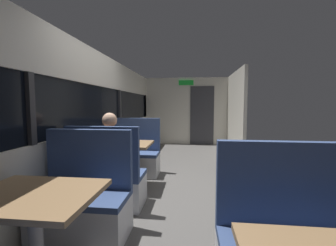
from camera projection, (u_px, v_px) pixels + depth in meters
ground_plane at (178, 189)px, 3.61m from camera, size 3.30×9.20×0.02m
carriage_window_panel_left at (91, 120)px, 3.68m from camera, size 0.09×8.48×2.30m
carriage_end_bulkhead at (188, 111)px, 7.66m from camera, size 2.90×0.11×2.30m
carriage_aisle_panel_right at (235, 112)px, 6.33m from camera, size 0.08×2.40×2.30m
dining_table_near_window at (34, 206)px, 1.59m from camera, size 0.90×0.70×0.74m
bench_near_window_facing_entry at (83, 205)px, 2.30m from camera, size 0.95×0.50×1.10m
dining_table_mid_window at (124, 149)px, 3.64m from camera, size 0.90×0.70×0.74m
bench_mid_window_facing_end at (108, 182)px, 2.98m from camera, size 0.95×0.50×1.10m
bench_mid_window_facing_entry at (135, 158)px, 4.36m from camera, size 0.95×0.50×1.10m
seated_passenger at (110, 165)px, 3.03m from camera, size 0.47×0.55×1.26m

